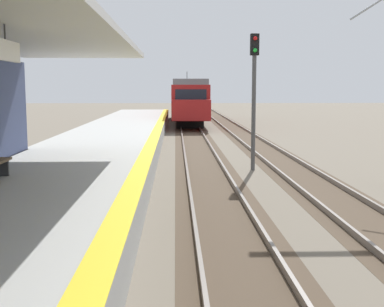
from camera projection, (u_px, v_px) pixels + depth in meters
station_platform at (62, 184)px, 14.43m from camera, size 5.00×80.00×0.91m
track_pair_nearest_platform at (207, 174)px, 18.59m from camera, size 2.34×120.00×0.16m
track_pair_middle at (299, 173)px, 18.70m from camera, size 2.34×120.00×0.16m
approaching_train at (188, 99)px, 45.96m from camera, size 2.93×19.60×4.76m
rail_signal_post at (254, 87)px, 19.27m from camera, size 0.32×0.34×5.20m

